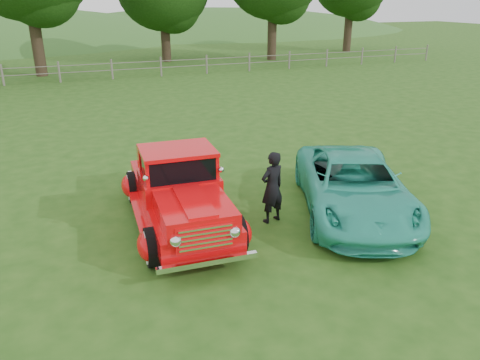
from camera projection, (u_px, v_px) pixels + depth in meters
name	position (u px, v px, depth m)	size (l,w,h in m)	color
ground	(258.00, 248.00, 9.41)	(140.00, 140.00, 0.00)	#234D14
distant_hills	(47.00, 72.00, 61.10)	(116.00, 60.00, 18.00)	#2B5F23
fence_line	(112.00, 69.00, 28.21)	(48.00, 0.12, 1.20)	slate
red_pickup	(179.00, 191.00, 10.13)	(2.42, 5.07, 1.78)	black
teal_sedan	(354.00, 186.00, 10.71)	(2.25, 4.88, 1.36)	#2DB498
man	(272.00, 187.00, 10.26)	(0.60, 0.39, 1.64)	black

